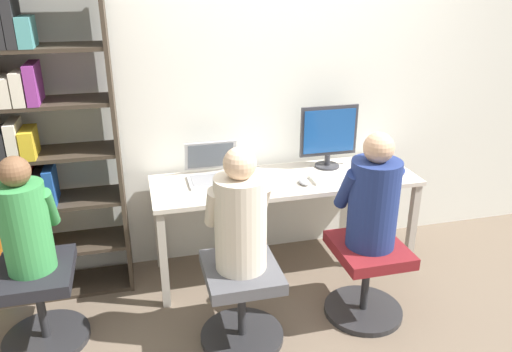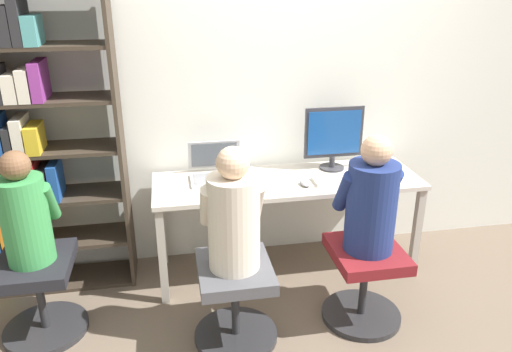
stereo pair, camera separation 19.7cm
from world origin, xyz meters
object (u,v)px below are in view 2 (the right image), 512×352
object	(u,v)px
desktop_monitor	(334,137)
laptop	(216,171)
person_at_monitor	(371,201)
office_chair_side	(39,291)
office_chair_left	(364,278)
bookshelf	(25,147)
office_chair_right	(235,297)
person_near_shelf	(25,214)
keyboard	(347,179)
person_at_laptop	(234,216)

from	to	relation	value
desktop_monitor	laptop	world-z (taller)	desktop_monitor
person_at_monitor	office_chair_side	xyz separation A→B (m)	(-1.92, 0.21, -0.52)
desktop_monitor	office_chair_left	world-z (taller)	desktop_monitor
office_chair_left	bookshelf	bearing A→B (deg)	159.80
office_chair_right	person_near_shelf	distance (m)	1.25
bookshelf	person_at_monitor	bearing A→B (deg)	-20.06
office_chair_left	office_chair_right	distance (m)	0.80
person_at_monitor	office_chair_right	bearing A→B (deg)	-176.37
office_chair_side	office_chair_right	bearing A→B (deg)	-13.23
laptop	person_near_shelf	xyz separation A→B (m)	(-1.10, -0.53, 0.03)
keyboard	person_at_monitor	bearing A→B (deg)	-95.35
office_chair_side	desktop_monitor	bearing A→B (deg)	15.93
keyboard	office_chair_left	world-z (taller)	keyboard
keyboard	person_at_monitor	distance (m)	0.53
laptop	office_chair_side	bearing A→B (deg)	-154.33
keyboard	person_at_monitor	size ratio (longest dim) A/B	0.65
person_at_monitor	office_chair_side	distance (m)	2.00
person_at_monitor	laptop	bearing A→B (deg)	137.52
laptop	person_at_monitor	xyz separation A→B (m)	(0.81, -0.74, 0.05)
office_chair_side	person_at_monitor	bearing A→B (deg)	-6.31
desktop_monitor	keyboard	xyz separation A→B (m)	(0.02, -0.24, -0.22)
keyboard	office_chair_right	world-z (taller)	keyboard
office_chair_left	office_chair_right	world-z (taller)	same
laptop	bookshelf	bearing A→B (deg)	-179.28
person_at_laptop	person_at_monitor	bearing A→B (deg)	3.24
desktop_monitor	keyboard	bearing A→B (deg)	-84.19
person_at_monitor	person_near_shelf	distance (m)	1.93
bookshelf	laptop	bearing A→B (deg)	0.72
bookshelf	office_chair_side	bearing A→B (deg)	-81.41
office_chair_right	bookshelf	distance (m)	1.60
desktop_monitor	person_at_monitor	bearing A→B (deg)	-91.83
keyboard	person_at_laptop	distance (m)	1.02
office_chair_right	person_near_shelf	world-z (taller)	person_near_shelf
desktop_monitor	person_near_shelf	distance (m)	2.02
desktop_monitor	office_chair_side	size ratio (longest dim) A/B	0.91
person_at_monitor	office_chair_side	world-z (taller)	person_at_monitor
office_chair_left	person_at_monitor	size ratio (longest dim) A/B	0.71
keyboard	person_near_shelf	bearing A→B (deg)	-171.12
desktop_monitor	office_chair_right	bearing A→B (deg)	-135.24
keyboard	person_at_laptop	size ratio (longest dim) A/B	0.65
person_at_monitor	person_at_laptop	world-z (taller)	person_at_monitor
office_chair_right	person_at_laptop	bearing A→B (deg)	90.00
office_chair_right	bookshelf	xyz separation A→B (m)	(-1.19, 0.78, 0.72)
office_chair_right	office_chair_side	distance (m)	1.15
keyboard	office_chair_right	distance (m)	1.11
person_at_laptop	office_chair_side	bearing A→B (deg)	167.03
person_at_monitor	office_chair_side	size ratio (longest dim) A/B	1.41
person_near_shelf	office_chair_right	bearing A→B (deg)	-13.48
office_chair_left	office_chair_side	world-z (taller)	same
person_at_laptop	office_chair_side	distance (m)	1.26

